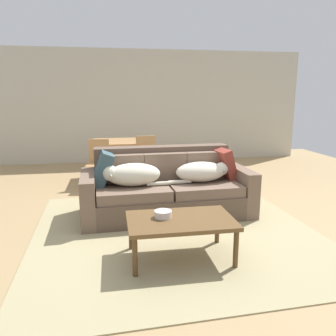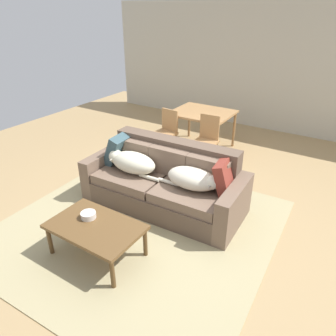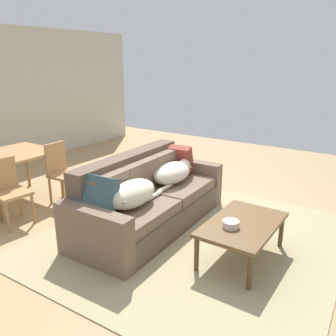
# 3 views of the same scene
# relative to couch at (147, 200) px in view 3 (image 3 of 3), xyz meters

# --- Properties ---
(ground_plane) EXTENTS (10.00, 10.00, 0.00)m
(ground_plane) POSITION_rel_couch_xyz_m (0.11, -0.02, -0.34)
(ground_plane) COLOR tan
(area_rug) EXTENTS (3.45, 3.40, 0.01)m
(area_rug) POSITION_rel_couch_xyz_m (0.00, -0.67, -0.34)
(area_rug) COLOR tan
(area_rug) RESTS_ON ground
(couch) EXTENTS (2.31, 1.03, 0.91)m
(couch) POSITION_rel_couch_xyz_m (0.00, 0.00, 0.00)
(couch) COLOR brown
(couch) RESTS_ON ground
(dog_on_left_cushion) EXTENTS (0.87, 0.40, 0.30)m
(dog_on_left_cushion) POSITION_rel_couch_xyz_m (-0.48, -0.15, 0.27)
(dog_on_left_cushion) COLOR beige
(dog_on_left_cushion) RESTS_ON couch
(dog_on_right_cushion) EXTENTS (0.85, 0.42, 0.27)m
(dog_on_right_cushion) POSITION_rel_couch_xyz_m (0.48, -0.08, 0.25)
(dog_on_right_cushion) COLOR beige
(dog_on_right_cushion) RESTS_ON couch
(throw_pillow_by_left_arm) EXTENTS (0.34, 0.48, 0.48)m
(throw_pillow_by_left_arm) POSITION_rel_couch_xyz_m (-0.86, 0.02, 0.32)
(throw_pillow_by_left_arm) COLOR #365057
(throw_pillow_by_left_arm) RESTS_ON couch
(throw_pillow_by_right_arm) EXTENTS (0.30, 0.46, 0.46)m
(throw_pillow_by_right_arm) POSITION_rel_couch_xyz_m (0.86, 0.08, 0.31)
(throw_pillow_by_right_arm) COLOR maroon
(throw_pillow_by_right_arm) RESTS_ON couch
(coffee_table) EXTENTS (1.05, 0.66, 0.42)m
(coffee_table) POSITION_rel_couch_xyz_m (-0.08, -1.33, 0.03)
(coffee_table) COLOR brown
(coffee_table) RESTS_ON ground
(bowl_on_coffee_table) EXTENTS (0.18, 0.18, 0.07)m
(bowl_on_coffee_table) POSITION_rel_couch_xyz_m (-0.25, -1.27, 0.12)
(bowl_on_coffee_table) COLOR silver
(bowl_on_coffee_table) RESTS_ON coffee_table
(dining_table) EXTENTS (1.14, 0.96, 0.76)m
(dining_table) POSITION_rel_couch_xyz_m (-0.50, 2.10, 0.34)
(dining_table) COLOR #B1814F
(dining_table) RESTS_ON ground
(dining_chair_near_left) EXTENTS (0.44, 0.44, 0.86)m
(dining_chair_near_left) POSITION_rel_couch_xyz_m (-0.95, 1.51, 0.14)
(dining_chair_near_left) COLOR #B1814F
(dining_chair_near_left) RESTS_ON ground
(dining_chair_near_right) EXTENTS (0.42, 0.42, 0.90)m
(dining_chair_near_right) POSITION_rel_couch_xyz_m (-0.10, 1.51, 0.16)
(dining_chair_near_right) COLOR #B1814F
(dining_chair_near_right) RESTS_ON ground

